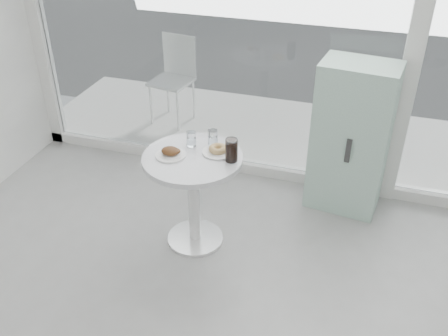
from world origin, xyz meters
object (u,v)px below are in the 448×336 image
(main_table, at_px, (193,182))
(plate_fritter, at_px, (171,153))
(patio_chair, at_px, (175,74))
(water_tumbler_b, at_px, (213,138))
(water_tumbler_a, at_px, (191,140))
(cola_glass, at_px, (232,150))
(plate_donut, at_px, (218,150))
(mint_cabinet, at_px, (351,138))

(main_table, height_order, plate_fritter, plate_fritter)
(patio_chair, bearing_deg, plate_fritter, -58.84)
(main_table, height_order, patio_chair, patio_chair)
(main_table, xyz_separation_m, water_tumbler_b, (0.09, 0.21, 0.27))
(water_tumbler_a, distance_m, cola_glass, 0.36)
(plate_donut, distance_m, water_tumbler_a, 0.22)
(cola_glass, bearing_deg, patio_chair, 123.02)
(plate_donut, xyz_separation_m, water_tumbler_b, (-0.07, 0.10, 0.03))
(plate_donut, bearing_deg, patio_chair, 121.25)
(main_table, bearing_deg, plate_fritter, -164.50)
(patio_chair, xyz_separation_m, plate_donut, (1.07, -1.76, 0.21))
(patio_chair, bearing_deg, water_tumbler_a, -54.44)
(main_table, distance_m, patio_chair, 2.07)
(patio_chair, bearing_deg, mint_cabinet, -18.07)
(mint_cabinet, relative_size, water_tumbler_b, 10.88)
(patio_chair, relative_size, water_tumbler_b, 7.90)
(water_tumbler_a, bearing_deg, plate_fritter, -116.12)
(patio_chair, xyz_separation_m, cola_glass, (1.19, -1.83, 0.28))
(main_table, distance_m, plate_fritter, 0.29)
(water_tumbler_b, bearing_deg, water_tumbler_a, -154.49)
(patio_chair, height_order, water_tumbler_b, patio_chair)
(main_table, bearing_deg, patio_chair, 116.03)
(patio_chair, height_order, plate_donut, patio_chair)
(main_table, distance_m, water_tumbler_b, 0.35)
(mint_cabinet, relative_size, patio_chair, 1.38)
(plate_fritter, height_order, plate_donut, plate_fritter)
(main_table, height_order, plate_donut, plate_donut)
(mint_cabinet, relative_size, water_tumbler_a, 11.24)
(plate_fritter, bearing_deg, water_tumbler_a, 63.88)
(water_tumbler_a, bearing_deg, plate_donut, -9.16)
(main_table, xyz_separation_m, plate_donut, (0.16, 0.10, 0.24))
(water_tumbler_b, bearing_deg, plate_fritter, -133.04)
(main_table, relative_size, water_tumbler_a, 6.79)
(cola_glass, bearing_deg, plate_donut, 149.00)
(mint_cabinet, xyz_separation_m, patio_chair, (-1.95, 1.01, -0.06))
(plate_fritter, bearing_deg, mint_cabinet, 36.94)
(patio_chair, bearing_deg, water_tumbler_b, -49.74)
(main_table, height_order, mint_cabinet, mint_cabinet)
(patio_chair, bearing_deg, cola_glass, -47.71)
(main_table, distance_m, water_tumbler_a, 0.31)
(plate_fritter, xyz_separation_m, plate_donut, (0.30, 0.14, -0.01))
(patio_chair, bearing_deg, plate_donut, -49.48)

